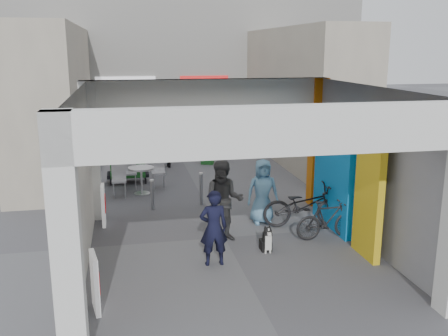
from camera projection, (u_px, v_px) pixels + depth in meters
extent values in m
plane|color=#56565B|center=(224.00, 237.00, 11.53)|extent=(90.00, 90.00, 0.00)
cube|color=silver|center=(66.00, 239.00, 6.73)|extent=(0.40, 0.40, 3.50)
cube|color=silver|center=(91.00, 151.00, 12.44)|extent=(0.40, 0.40, 3.50)
cube|color=#C6620B|center=(317.00, 143.00, 13.60)|extent=(0.40, 0.40, 3.50)
plane|color=silver|center=(82.00, 182.00, 9.59)|extent=(0.00, 6.40, 6.40)
plane|color=gray|center=(370.00, 168.00, 10.74)|extent=(0.00, 6.40, 6.40)
cube|color=#0C75C4|center=(333.00, 171.00, 11.91)|extent=(0.15, 2.00, 2.80)
cube|color=gold|center=(369.00, 192.00, 10.19)|extent=(0.15, 1.00, 2.80)
plane|color=silver|center=(235.00, 88.00, 9.75)|extent=(6.40, 6.40, 0.00)
cube|color=silver|center=(208.00, 93.00, 12.74)|extent=(6.40, 0.30, 0.70)
cube|color=silver|center=(282.00, 130.00, 6.93)|extent=(6.40, 0.30, 0.70)
cube|color=silver|center=(207.00, 94.00, 12.92)|extent=(4.20, 0.05, 0.55)
cube|color=white|center=(166.00, 54.00, 23.93)|extent=(18.00, 4.00, 8.00)
cube|color=#515966|center=(172.00, 122.00, 22.68)|extent=(16.20, 0.06, 1.80)
cube|color=white|center=(126.00, 82.00, 21.88)|extent=(2.60, 0.06, 0.50)
cube|color=red|center=(204.00, 81.00, 22.56)|extent=(2.20, 0.06, 0.50)
cube|color=#A79E8A|center=(54.00, 100.00, 17.22)|extent=(2.00, 9.00, 5.00)
cube|color=#A79E8A|center=(301.00, 96.00, 18.95)|extent=(2.00, 9.00, 5.00)
cylinder|color=gray|center=(152.00, 195.00, 13.45)|extent=(0.09, 0.09, 0.82)
cylinder|color=gray|center=(201.00, 189.00, 13.84)|extent=(0.09, 0.09, 0.90)
cylinder|color=gray|center=(258.00, 186.00, 14.08)|extent=(0.09, 0.09, 0.96)
cube|color=silver|center=(95.00, 283.00, 8.22)|extent=(0.17, 0.56, 1.00)
cube|color=red|center=(97.00, 280.00, 8.21)|extent=(0.11, 0.39, 0.40)
cube|color=silver|center=(103.00, 205.00, 12.26)|extent=(0.09, 0.55, 1.00)
cube|color=red|center=(105.00, 203.00, 12.26)|extent=(0.05, 0.39, 0.40)
cylinder|color=#B6B6BB|center=(142.00, 181.00, 14.91)|extent=(0.07, 0.07, 0.79)
cylinder|color=#B6B6BB|center=(142.00, 193.00, 15.00)|extent=(0.48, 0.48, 0.02)
cylinder|color=#B6B6BB|center=(141.00, 168.00, 14.82)|extent=(0.77, 0.77, 0.05)
cube|color=#B6B6BB|center=(119.00, 189.00, 14.61)|extent=(0.42, 0.42, 0.49)
cube|color=#B6B6BB|center=(119.00, 171.00, 14.69)|extent=(0.42, 0.05, 0.49)
cube|color=#B6B6BB|center=(159.00, 180.00, 15.57)|extent=(0.42, 0.42, 0.49)
cube|color=#B6B6BB|center=(158.00, 164.00, 15.65)|extent=(0.42, 0.05, 0.49)
cube|color=#B6B6BB|center=(130.00, 181.00, 15.51)|extent=(0.42, 0.42, 0.49)
cube|color=#B6B6BB|center=(129.00, 164.00, 15.58)|extent=(0.42, 0.05, 0.49)
cube|color=black|center=(128.00, 178.00, 16.20)|extent=(1.32, 0.66, 0.33)
cube|color=#185622|center=(128.00, 174.00, 16.01)|extent=(1.10, 0.38, 0.20)
cube|color=#185622|center=(128.00, 166.00, 16.11)|extent=(1.10, 0.38, 0.20)
cube|color=#185622|center=(127.00, 158.00, 16.22)|extent=(1.10, 0.38, 0.20)
cube|color=#185622|center=(207.00, 160.00, 18.84)|extent=(0.54, 0.48, 0.28)
cube|color=#283B93|center=(207.00, 153.00, 18.77)|extent=(0.54, 0.48, 0.28)
cube|color=black|center=(266.00, 245.00, 10.79)|extent=(0.22, 0.30, 0.22)
cube|color=black|center=(267.00, 240.00, 10.64)|extent=(0.18, 0.15, 0.33)
cube|color=silver|center=(268.00, 243.00, 10.57)|extent=(0.14, 0.03, 0.32)
cylinder|color=silver|center=(266.00, 248.00, 10.60)|extent=(0.04, 0.04, 0.26)
cylinder|color=silver|center=(270.00, 247.00, 10.62)|extent=(0.04, 0.04, 0.26)
sphere|color=black|center=(268.00, 231.00, 10.57)|extent=(0.18, 0.18, 0.18)
cube|color=silver|center=(269.00, 234.00, 10.49)|extent=(0.07, 0.11, 0.06)
cone|color=black|center=(265.00, 227.00, 10.58)|extent=(0.07, 0.07, 0.07)
cone|color=black|center=(269.00, 227.00, 10.60)|extent=(0.07, 0.07, 0.07)
imported|color=black|center=(214.00, 228.00, 9.92)|extent=(0.57, 0.37, 1.56)
imported|color=#393A3C|center=(224.00, 201.00, 11.18)|extent=(1.05, 0.90, 1.86)
imported|color=#5F93B9|center=(263.00, 191.00, 12.33)|extent=(0.81, 0.54, 1.62)
imported|color=black|center=(165.00, 142.00, 18.12)|extent=(1.13, 0.48, 1.91)
imported|color=black|center=(304.00, 205.00, 12.16)|extent=(2.06, 0.88, 1.06)
imported|color=black|center=(328.00, 220.00, 11.35)|extent=(1.53, 0.48, 0.91)
imported|color=white|center=(244.00, 128.00, 22.46)|extent=(4.77, 3.33, 1.51)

